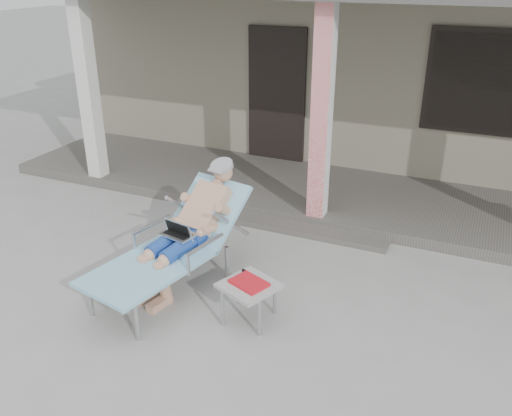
% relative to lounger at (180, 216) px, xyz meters
% --- Properties ---
extents(ground, '(60.00, 60.00, 0.00)m').
position_rel_lounger_xyz_m(ground, '(0.87, -0.23, -0.79)').
color(ground, '#9E9E99').
rests_on(ground, ground).
extents(house, '(10.40, 5.40, 3.30)m').
position_rel_lounger_xyz_m(house, '(0.87, 6.27, 0.87)').
color(house, gray).
rests_on(house, ground).
extents(porch_deck, '(10.00, 2.00, 0.15)m').
position_rel_lounger_xyz_m(porch_deck, '(0.87, 2.77, -0.72)').
color(porch_deck, '#605B56').
rests_on(porch_deck, ground).
extents(porch_step, '(2.00, 0.30, 0.07)m').
position_rel_lounger_xyz_m(porch_step, '(0.87, 1.62, -0.75)').
color(porch_step, '#605B56').
rests_on(porch_step, ground).
extents(lounger, '(1.12, 2.05, 1.29)m').
position_rel_lounger_xyz_m(lounger, '(0.00, 0.00, 0.00)').
color(lounger, '#B7B7BC').
rests_on(lounger, ground).
extents(side_table, '(0.62, 0.62, 0.43)m').
position_rel_lounger_xyz_m(side_table, '(0.91, -0.32, -0.43)').
color(side_table, '#A5A4A0').
rests_on(side_table, ground).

